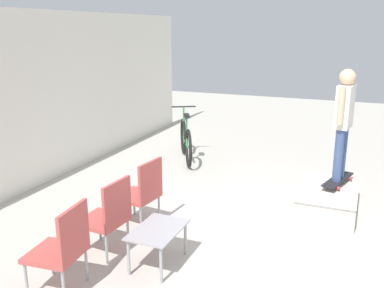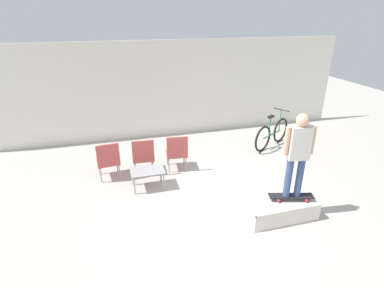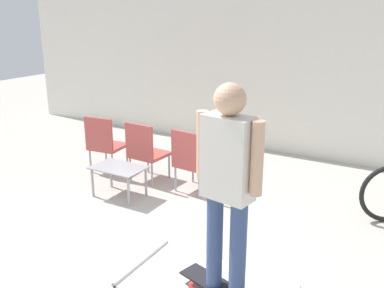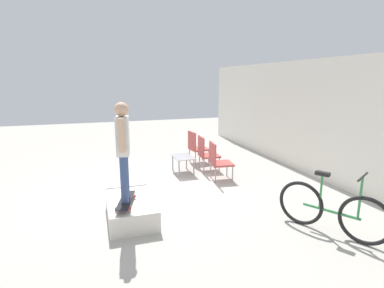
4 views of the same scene
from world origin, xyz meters
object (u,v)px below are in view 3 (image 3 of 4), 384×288
Objects in this scene: person_skater at (228,176)px; coffee_table at (119,171)px; patio_chair_right at (192,159)px; patio_chair_center at (145,150)px; patio_chair_left at (104,142)px.

person_skater reaches higher than coffee_table.
patio_chair_right is (0.84, 0.66, 0.13)m from coffee_table.
coffee_table is 0.68m from patio_chair_center.
person_skater is at bearing 131.62° from patio_chair_right.
person_skater is 1.73× the size of patio_chair_center.
coffee_table is at bearing 44.88° from patio_chair_right.
patio_chair_center reaches higher than coffee_table.
coffee_table is (-2.56, 1.78, -1.05)m from person_skater.
person_skater is 3.13m from patio_chair_right.
patio_chair_right is (-1.72, 2.45, -0.91)m from person_skater.
person_skater is 3.66m from patio_chair_center.
patio_chair_left is 0.83m from patio_chair_center.
person_skater is at bearing -34.83° from coffee_table.
coffee_table is at bearing 94.18° from patio_chair_center.
patio_chair_left is (-0.84, 0.66, 0.13)m from coffee_table.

